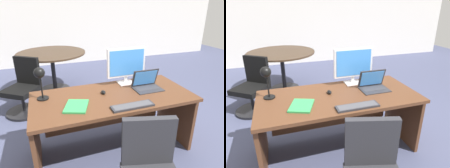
% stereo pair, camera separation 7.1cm
% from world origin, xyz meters
% --- Properties ---
extents(ground, '(12.00, 12.00, 0.00)m').
position_xyz_m(ground, '(0.00, 1.50, 0.00)').
color(ground, '#474C6B').
extents(back_wall, '(10.00, 0.10, 2.80)m').
position_xyz_m(back_wall, '(0.00, 4.04, 1.40)').
color(back_wall, silver).
rests_on(back_wall, ground).
extents(desk, '(1.76, 0.81, 0.72)m').
position_xyz_m(desk, '(0.00, 0.05, 0.52)').
color(desk, '#56331E').
rests_on(desk, ground).
extents(monitor, '(0.50, 0.16, 0.45)m').
position_xyz_m(monitor, '(0.28, 0.29, 0.98)').
color(monitor, silver).
rests_on(monitor, desk).
extents(laptop, '(0.33, 0.24, 0.23)m').
position_xyz_m(laptop, '(0.44, 0.07, 0.79)').
color(laptop, '#2D2D33').
rests_on(laptop, desk).
extents(keyboard, '(0.43, 0.12, 0.02)m').
position_xyz_m(keyboard, '(0.09, -0.31, 0.73)').
color(keyboard, '#2D2D33').
rests_on(keyboard, desk).
extents(mouse, '(0.05, 0.08, 0.04)m').
position_xyz_m(mouse, '(-0.09, 0.08, 0.74)').
color(mouse, black).
rests_on(mouse, desk).
extents(desk_lamp, '(0.12, 0.14, 0.36)m').
position_xyz_m(desk_lamp, '(-0.74, 0.15, 0.98)').
color(desk_lamp, black).
rests_on(desk_lamp, desk).
extents(book, '(0.29, 0.33, 0.02)m').
position_xyz_m(book, '(-0.43, -0.13, 0.73)').
color(book, green).
rests_on(book, desk).
extents(meeting_table, '(1.30, 1.30, 0.80)m').
position_xyz_m(meeting_table, '(-0.51, 2.07, 0.61)').
color(meeting_table, black).
rests_on(meeting_table, ground).
extents(meeting_chair_near, '(0.64, 0.65, 0.89)m').
position_xyz_m(meeting_chair_near, '(-1.03, 1.35, 0.36)').
color(meeting_chair_near, black).
rests_on(meeting_chair_near, ground).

